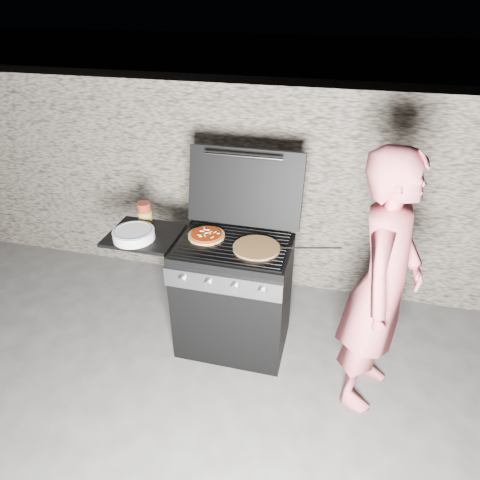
% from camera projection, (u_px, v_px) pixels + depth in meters
% --- Properties ---
extents(ground, '(50.00, 50.00, 0.00)m').
position_uv_depth(ground, '(234.00, 341.00, 3.42)').
color(ground, '#454240').
extents(stone_wall, '(8.00, 0.35, 1.80)m').
position_uv_depth(stone_wall, '(263.00, 186.00, 3.83)').
color(stone_wall, gray).
rests_on(stone_wall, ground).
extents(gas_grill, '(1.34, 0.79, 0.91)m').
position_uv_depth(gas_grill, '(202.00, 291.00, 3.23)').
color(gas_grill, black).
rests_on(gas_grill, ground).
extents(pizza_topped, '(0.31, 0.31, 0.03)m').
position_uv_depth(pizza_topped, '(206.00, 235.00, 3.03)').
color(pizza_topped, tan).
rests_on(pizza_topped, gas_grill).
extents(pizza_plain, '(0.40, 0.40, 0.02)m').
position_uv_depth(pizza_plain, '(256.00, 248.00, 2.89)').
color(pizza_plain, '#B38246').
rests_on(pizza_plain, gas_grill).
extents(sauce_jar, '(0.11, 0.11, 0.16)m').
position_uv_depth(sauce_jar, '(145.00, 213.00, 3.20)').
color(sauce_jar, maroon).
rests_on(sauce_jar, gas_grill).
extents(blue_carton, '(0.07, 0.05, 0.13)m').
position_uv_depth(blue_carton, '(144.00, 213.00, 3.22)').
color(blue_carton, '#283AB0').
rests_on(blue_carton, gas_grill).
extents(plate_stack, '(0.33, 0.33, 0.07)m').
position_uv_depth(plate_stack, '(134.00, 235.00, 3.01)').
color(plate_stack, white).
rests_on(plate_stack, gas_grill).
extents(person, '(0.59, 0.73, 1.76)m').
position_uv_depth(person, '(382.00, 287.00, 2.58)').
color(person, '#D95E67').
rests_on(person, ground).
extents(tongs, '(0.44, 0.03, 0.09)m').
position_uv_depth(tongs, '(307.00, 248.00, 2.82)').
color(tongs, black).
rests_on(tongs, gas_grill).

